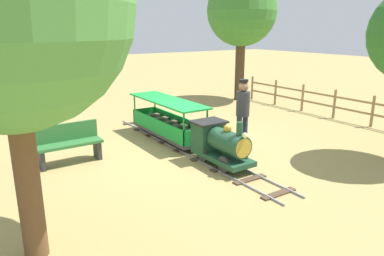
{
  "coord_description": "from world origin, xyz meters",
  "views": [
    {
      "loc": [
        4.27,
        6.5,
        2.7
      ],
      "look_at": [
        0.0,
        0.03,
        0.55
      ],
      "focal_mm": 33.74,
      "sensor_mm": 36.0,
      "label": 1
    }
  ],
  "objects_px": {
    "oak_tree_distant": "(242,12)",
    "oak_tree_far": "(5,5)",
    "passenger_car": "(168,123)",
    "locomotive": "(220,142)",
    "conductor_person": "(243,109)",
    "park_bench": "(69,144)"
  },
  "relations": [
    {
      "from": "oak_tree_distant",
      "to": "oak_tree_far",
      "type": "bearing_deg",
      "value": 36.18
    },
    {
      "from": "oak_tree_far",
      "to": "park_bench",
      "type": "bearing_deg",
      "value": -112.45
    },
    {
      "from": "oak_tree_far",
      "to": "passenger_car",
      "type": "bearing_deg",
      "value": -138.68
    },
    {
      "from": "park_bench",
      "to": "oak_tree_distant",
      "type": "bearing_deg",
      "value": -155.62
    },
    {
      "from": "locomotive",
      "to": "park_bench",
      "type": "xyz_separation_m",
      "value": [
        2.5,
        -1.8,
        -0.07
      ]
    },
    {
      "from": "passenger_car",
      "to": "oak_tree_far",
      "type": "distance_m",
      "value": 5.57
    },
    {
      "from": "park_bench",
      "to": "conductor_person",
      "type": "bearing_deg",
      "value": 159.58
    },
    {
      "from": "conductor_person",
      "to": "passenger_car",
      "type": "bearing_deg",
      "value": -57.78
    },
    {
      "from": "park_bench",
      "to": "oak_tree_far",
      "type": "distance_m",
      "value": 4.08
    },
    {
      "from": "locomotive",
      "to": "oak_tree_distant",
      "type": "xyz_separation_m",
      "value": [
        -4.96,
        -5.19,
        2.8
      ]
    },
    {
      "from": "locomotive",
      "to": "conductor_person",
      "type": "xyz_separation_m",
      "value": [
        -1.02,
        -0.49,
        0.47
      ]
    },
    {
      "from": "conductor_person",
      "to": "oak_tree_far",
      "type": "distance_m",
      "value": 5.41
    },
    {
      "from": "passenger_car",
      "to": "oak_tree_distant",
      "type": "xyz_separation_m",
      "value": [
        -4.96,
        -3.08,
        2.86
      ]
    },
    {
      "from": "passenger_car",
      "to": "oak_tree_far",
      "type": "bearing_deg",
      "value": 41.32
    },
    {
      "from": "oak_tree_far",
      "to": "oak_tree_distant",
      "type": "distance_m",
      "value": 10.78
    },
    {
      "from": "oak_tree_distant",
      "to": "conductor_person",
      "type": "bearing_deg",
      "value": 49.99
    },
    {
      "from": "oak_tree_distant",
      "to": "locomotive",
      "type": "bearing_deg",
      "value": 46.28
    },
    {
      "from": "locomotive",
      "to": "oak_tree_far",
      "type": "relative_size",
      "value": 0.34
    },
    {
      "from": "passenger_car",
      "to": "oak_tree_far",
      "type": "xyz_separation_m",
      "value": [
        3.73,
        3.28,
        2.51
      ]
    },
    {
      "from": "park_bench",
      "to": "oak_tree_far",
      "type": "xyz_separation_m",
      "value": [
        1.23,
        2.98,
        2.51
      ]
    },
    {
      "from": "passenger_car",
      "to": "park_bench",
      "type": "height_order",
      "value": "passenger_car"
    },
    {
      "from": "conductor_person",
      "to": "oak_tree_far",
      "type": "xyz_separation_m",
      "value": [
        4.75,
        1.66,
        1.97
      ]
    }
  ]
}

